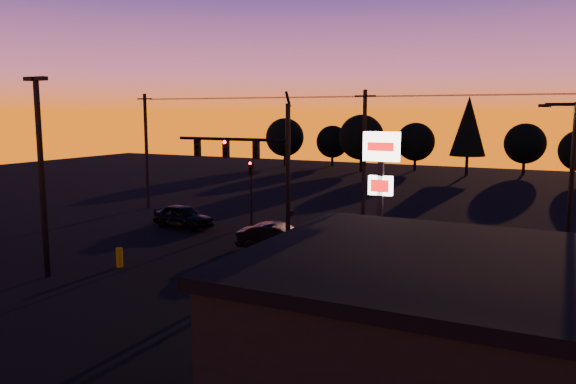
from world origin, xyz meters
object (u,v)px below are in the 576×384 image
object	(u,v)px
traffic_signal_mast	(260,165)
suv_parked	(450,325)
pylon_sign	(381,178)
car_mid	(278,237)
car_left	(183,216)
secondary_signal	(251,183)
car_right	(428,238)
bollard	(119,257)
parking_lot_light	(41,164)
streetlight	(568,188)

from	to	relation	value
traffic_signal_mast	suv_parked	xyz separation A→B (m)	(10.78, -6.49, -4.27)
pylon_sign	car_mid	xyz separation A→B (m)	(-7.16, 4.66, -4.17)
car_left	suv_parked	size ratio (longest dim) A/B	0.93
secondary_signal	car_left	xyz separation A→B (m)	(-3.75, -2.55, -2.11)
secondary_signal	car_left	bearing A→B (deg)	-145.79
car_left	car_right	world-z (taller)	car_left
pylon_sign	bollard	bearing A→B (deg)	-172.22
parking_lot_light	pylon_sign	xyz separation A→B (m)	(14.50, 4.50, -0.36)
secondary_signal	car_right	bearing A→B (deg)	-5.29
streetlight	suv_parked	world-z (taller)	streetlight
streetlight	pylon_sign	bearing A→B (deg)	-149.92
secondary_signal	bollard	size ratio (longest dim) A/B	4.54
secondary_signal	suv_parked	world-z (taller)	secondary_signal
suv_parked	pylon_sign	bearing A→B (deg)	104.09
parking_lot_light	bollard	distance (m)	5.82
car_mid	car_right	size ratio (longest dim) A/B	1.07
traffic_signal_mast	car_mid	size ratio (longest dim) A/B	1.89
traffic_signal_mast	pylon_sign	bearing A→B (deg)	-19.36
traffic_signal_mast	suv_parked	bearing A→B (deg)	-31.04
pylon_sign	streetlight	world-z (taller)	streetlight
streetlight	suv_parked	bearing A→B (deg)	-111.96
parking_lot_light	suv_parked	bearing A→B (deg)	1.58
car_mid	car_right	xyz separation A→B (m)	(7.27, 4.20, -0.13)
pylon_sign	car_right	distance (m)	9.85
car_right	bollard	bearing A→B (deg)	-66.19
car_mid	traffic_signal_mast	bearing A→B (deg)	172.29
parking_lot_light	suv_parked	world-z (taller)	parking_lot_light
traffic_signal_mast	pylon_sign	world-z (taller)	traffic_signal_mast
traffic_signal_mast	streetlight	distance (m)	14.10
streetlight	car_right	bearing A→B (deg)	144.43
car_right	suv_parked	size ratio (longest dim) A/B	0.89
parking_lot_light	streetlight	xyz separation A→B (m)	(21.41, 8.50, -0.85)
secondary_signal	car_mid	world-z (taller)	secondary_signal
secondary_signal	bollard	bearing A→B (deg)	-93.36
parking_lot_light	pylon_sign	distance (m)	15.19
traffic_signal_mast	bollard	xyz separation A→B (m)	(-5.59, -4.23, -4.46)
parking_lot_light	traffic_signal_mast	bearing A→B (deg)	43.37
car_left	traffic_signal_mast	bearing A→B (deg)	-111.40
car_left	suv_parked	bearing A→B (deg)	-112.12
parking_lot_light	car_left	xyz separation A→B (m)	(-1.25, 11.94, -4.51)
traffic_signal_mast	suv_parked	distance (m)	13.29
car_right	parking_lot_light	bearing A→B (deg)	-63.37
pylon_sign	suv_parked	size ratio (longest dim) A/B	1.42
parking_lot_light	bollard	world-z (taller)	parking_lot_light
car_mid	bollard	bearing A→B (deg)	129.73
parking_lot_light	car_mid	distance (m)	12.58
pylon_sign	car_left	world-z (taller)	pylon_sign
streetlight	car_left	distance (m)	23.21
streetlight	secondary_signal	bearing A→B (deg)	162.44
bollard	suv_parked	bearing A→B (deg)	-7.87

